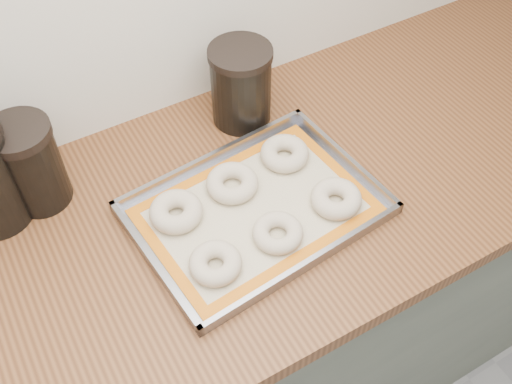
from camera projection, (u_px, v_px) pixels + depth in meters
cabinet at (186, 345)px, 1.49m from camera, size 3.00×0.65×0.86m
countertop at (165, 240)px, 1.15m from camera, size 3.06×0.68×0.04m
baking_tray at (256, 210)px, 1.16m from camera, size 0.49×0.37×0.03m
baking_mat at (256, 210)px, 1.16m from camera, size 0.44×0.33×0.00m
bagel_front_left at (215, 263)px, 1.06m from camera, size 0.11×0.11×0.03m
bagel_front_mid at (278, 233)px, 1.11m from camera, size 0.11×0.11×0.03m
bagel_front_right at (336, 199)px, 1.16m from camera, size 0.13×0.13×0.04m
bagel_back_left at (176, 212)px, 1.14m from camera, size 0.14×0.14×0.04m
bagel_back_mid at (232, 183)px, 1.18m from camera, size 0.11×0.11×0.03m
bagel_back_right at (285, 153)px, 1.24m from camera, size 0.11×0.11×0.03m
canister_mid at (30, 165)px, 1.12m from camera, size 0.12×0.12×0.19m
canister_right at (241, 85)px, 1.27m from camera, size 0.13×0.13×0.18m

